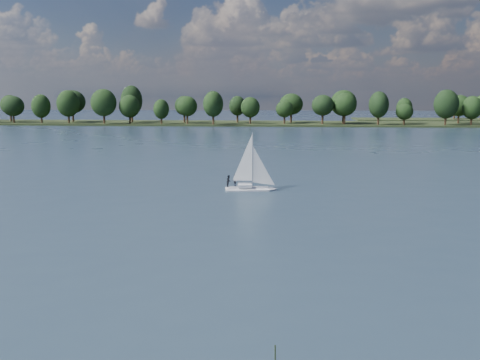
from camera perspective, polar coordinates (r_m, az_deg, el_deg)
name	(u,v)px	position (r m, az deg, el deg)	size (l,w,h in m)	color
ground	(220,149)	(125.39, -2.11, 3.37)	(700.00, 700.00, 0.00)	#233342
far_shore	(252,124)	(236.64, 1.32, 5.98)	(660.00, 40.00, 1.50)	black
sailboat	(247,174)	(68.73, 0.80, 0.65)	(6.18, 2.56, 7.89)	silver
treeline	(241,106)	(232.53, 0.11, 7.91)	(562.89, 73.85, 18.02)	black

